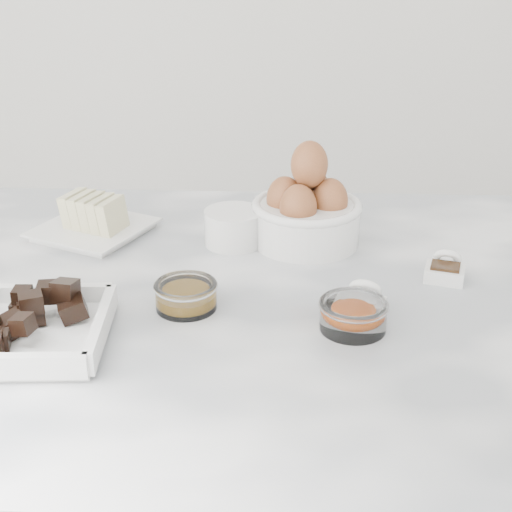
{
  "coord_description": "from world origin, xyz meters",
  "views": [
    {
      "loc": [
        0.06,
        -0.84,
        1.38
      ],
      "look_at": [
        0.02,
        0.03,
        0.98
      ],
      "focal_mm": 50.0,
      "sensor_mm": 36.0,
      "label": 1
    }
  ],
  "objects_px": {
    "egg_bowl": "(307,211)",
    "salt_spoon": "(361,304)",
    "chocolate_dish": "(8,325)",
    "butter_plate": "(91,220)",
    "honey_bowl": "(186,295)",
    "sugar_ramekin": "(234,226)",
    "vanilla_spoon": "(445,269)",
    "zest_bowl": "(353,314)"
  },
  "relations": [
    {
      "from": "chocolate_dish",
      "to": "zest_bowl",
      "type": "height_order",
      "value": "chocolate_dish"
    },
    {
      "from": "sugar_ramekin",
      "to": "egg_bowl",
      "type": "distance_m",
      "value": 0.11
    },
    {
      "from": "chocolate_dish",
      "to": "butter_plate",
      "type": "height_order",
      "value": "butter_plate"
    },
    {
      "from": "chocolate_dish",
      "to": "sugar_ramekin",
      "type": "relative_size",
      "value": 2.66
    },
    {
      "from": "honey_bowl",
      "to": "sugar_ramekin",
      "type": "bearing_deg",
      "value": 77.53
    },
    {
      "from": "chocolate_dish",
      "to": "egg_bowl",
      "type": "bearing_deg",
      "value": 41.4
    },
    {
      "from": "vanilla_spoon",
      "to": "salt_spoon",
      "type": "distance_m",
      "value": 0.16
    },
    {
      "from": "egg_bowl",
      "to": "vanilla_spoon",
      "type": "xyz_separation_m",
      "value": [
        0.19,
        -0.11,
        -0.04
      ]
    },
    {
      "from": "chocolate_dish",
      "to": "butter_plate",
      "type": "xyz_separation_m",
      "value": [
        0.01,
        0.33,
        -0.0
      ]
    },
    {
      "from": "butter_plate",
      "to": "sugar_ramekin",
      "type": "xyz_separation_m",
      "value": [
        0.23,
        -0.03,
        0.01
      ]
    },
    {
      "from": "zest_bowl",
      "to": "salt_spoon",
      "type": "xyz_separation_m",
      "value": [
        0.01,
        0.04,
        -0.01
      ]
    },
    {
      "from": "vanilla_spoon",
      "to": "chocolate_dish",
      "type": "bearing_deg",
      "value": -160.21
    },
    {
      "from": "vanilla_spoon",
      "to": "butter_plate",
      "type": "bearing_deg",
      "value": 165.98
    },
    {
      "from": "egg_bowl",
      "to": "vanilla_spoon",
      "type": "bearing_deg",
      "value": -31.06
    },
    {
      "from": "chocolate_dish",
      "to": "salt_spoon",
      "type": "relative_size",
      "value": 2.91
    },
    {
      "from": "butter_plate",
      "to": "sugar_ramekin",
      "type": "height_order",
      "value": "butter_plate"
    },
    {
      "from": "sugar_ramekin",
      "to": "honey_bowl",
      "type": "distance_m",
      "value": 0.21
    },
    {
      "from": "egg_bowl",
      "to": "honey_bowl",
      "type": "height_order",
      "value": "egg_bowl"
    },
    {
      "from": "sugar_ramekin",
      "to": "vanilla_spoon",
      "type": "distance_m",
      "value": 0.32
    },
    {
      "from": "chocolate_dish",
      "to": "butter_plate",
      "type": "bearing_deg",
      "value": 87.8
    },
    {
      "from": "butter_plate",
      "to": "egg_bowl",
      "type": "xyz_separation_m",
      "value": [
        0.34,
        -0.02,
        0.03
      ]
    },
    {
      "from": "egg_bowl",
      "to": "salt_spoon",
      "type": "xyz_separation_m",
      "value": [
        0.07,
        -0.22,
        -0.04
      ]
    },
    {
      "from": "honey_bowl",
      "to": "salt_spoon",
      "type": "xyz_separation_m",
      "value": [
        0.22,
        -0.01,
        -0.0
      ]
    },
    {
      "from": "zest_bowl",
      "to": "salt_spoon",
      "type": "relative_size",
      "value": 1.04
    },
    {
      "from": "butter_plate",
      "to": "sugar_ramekin",
      "type": "relative_size",
      "value": 2.31
    },
    {
      "from": "honey_bowl",
      "to": "butter_plate",
      "type": "bearing_deg",
      "value": 128.04
    },
    {
      "from": "salt_spoon",
      "to": "vanilla_spoon",
      "type": "bearing_deg",
      "value": 40.75
    },
    {
      "from": "butter_plate",
      "to": "honey_bowl",
      "type": "bearing_deg",
      "value": -51.96
    },
    {
      "from": "vanilla_spoon",
      "to": "zest_bowl",
      "type": "bearing_deg",
      "value": -133.92
    },
    {
      "from": "egg_bowl",
      "to": "honey_bowl",
      "type": "relative_size",
      "value": 2.05
    },
    {
      "from": "chocolate_dish",
      "to": "honey_bowl",
      "type": "distance_m",
      "value": 0.22
    },
    {
      "from": "zest_bowl",
      "to": "vanilla_spoon",
      "type": "xyz_separation_m",
      "value": [
        0.14,
        0.14,
        -0.01
      ]
    },
    {
      "from": "sugar_ramekin",
      "to": "egg_bowl",
      "type": "height_order",
      "value": "egg_bowl"
    },
    {
      "from": "chocolate_dish",
      "to": "egg_bowl",
      "type": "relative_size",
      "value": 1.42
    },
    {
      "from": "sugar_ramekin",
      "to": "salt_spoon",
      "type": "height_order",
      "value": "sugar_ramekin"
    },
    {
      "from": "sugar_ramekin",
      "to": "salt_spoon",
      "type": "distance_m",
      "value": 0.28
    },
    {
      "from": "sugar_ramekin",
      "to": "vanilla_spoon",
      "type": "xyz_separation_m",
      "value": [
        0.3,
        -0.11,
        -0.02
      ]
    },
    {
      "from": "sugar_ramekin",
      "to": "butter_plate",
      "type": "bearing_deg",
      "value": 173.4
    },
    {
      "from": "butter_plate",
      "to": "zest_bowl",
      "type": "xyz_separation_m",
      "value": [
        0.39,
        -0.28,
        -0.0
      ]
    },
    {
      "from": "chocolate_dish",
      "to": "egg_bowl",
      "type": "distance_m",
      "value": 0.47
    },
    {
      "from": "salt_spoon",
      "to": "zest_bowl",
      "type": "bearing_deg",
      "value": -110.29
    },
    {
      "from": "chocolate_dish",
      "to": "sugar_ramekin",
      "type": "height_order",
      "value": "chocolate_dish"
    }
  ]
}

